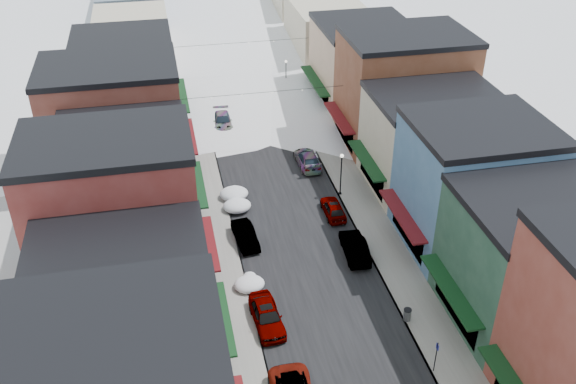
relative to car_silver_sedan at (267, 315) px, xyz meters
name	(u,v)px	position (x,y,z in m)	size (l,w,h in m)	color
road	(236,77)	(4.30, 45.32, -0.79)	(10.00, 160.00, 0.01)	black
sidewalk_left	(185,80)	(-2.30, 45.32, -0.72)	(3.20, 160.00, 0.15)	gray
sidewalk_right	(287,72)	(10.90, 45.32, -0.72)	(3.20, 160.00, 0.15)	gray
curb_left	(197,79)	(-0.75, 45.32, -0.72)	(0.10, 160.00, 0.15)	slate
curb_right	(275,73)	(9.35, 45.32, -0.72)	(0.10, 160.00, 0.15)	slate
bldg_l_cream	(126,312)	(-8.89, -2.18, 3.96)	(11.30, 8.20, 9.50)	beige
bldg_l_brick_near	(116,219)	(-9.39, 5.82, 5.46)	(12.30, 8.20, 12.50)	maroon
bldg_l_grayblue	(127,178)	(-8.89, 14.32, 3.71)	(11.30, 9.20, 9.00)	slate
bldg_l_brick_far	(114,121)	(-9.89, 23.32, 4.71)	(13.30, 9.20, 11.00)	brown
bldg_l_tan	(126,84)	(-8.89, 33.32, 4.21)	(11.30, 11.20, 10.00)	#937960
bldg_r_green	(532,260)	(17.49, -2.68, 3.96)	(11.30, 9.20, 9.50)	#214533
bldg_r_blue	(473,185)	(17.49, 6.32, 4.46)	(11.30, 9.20, 10.50)	#3F688F
bldg_r_cream	(432,141)	(17.99, 15.32, 3.71)	(12.30, 9.20, 9.00)	#BAB295
bldg_r_brick_far	(403,89)	(18.49, 24.32, 4.96)	(13.30, 9.20, 11.50)	brown
bldg_r_tan	(363,64)	(17.49, 34.32, 3.96)	(11.30, 11.20, 9.50)	tan
overhead_cables	(250,65)	(4.30, 32.82, 5.40)	(16.40, 15.04, 0.04)	black
car_silver_sedan	(267,315)	(0.00, 0.00, 0.00)	(1.88, 4.68, 1.59)	gray
car_dark_hatch	(245,235)	(0.00, 9.69, -0.10)	(1.47, 4.21, 1.39)	black
car_silver_wagon	(222,121)	(0.80, 31.25, -0.08)	(2.01, 4.95, 1.44)	#ACAEB5
car_green_sedan	(355,247)	(8.17, 6.24, -0.03)	(1.63, 4.68, 1.54)	black
car_gray_suv	(333,208)	(8.03, 12.06, -0.12)	(1.61, 4.00, 1.36)	#9FA0A7
car_black_sedan	(308,159)	(7.88, 20.97, -0.08)	(2.01, 4.95, 1.44)	black
car_lane_silver	(221,67)	(2.53, 47.36, -0.13)	(1.58, 3.92, 1.34)	#A9ADB2
car_lane_white	(253,69)	(6.50, 45.38, 0.05)	(2.80, 6.08, 1.69)	silver
parking_sign	(436,355)	(9.50, -6.43, 0.76)	(0.07, 0.33, 2.41)	black
trash_can	(407,315)	(9.50, -1.73, -0.17)	(0.55, 0.55, 0.94)	#5C5E61
streetlamp_near	(341,169)	(9.50, 15.02, 1.93)	(0.34, 0.34, 4.09)	black
streetlamp_far	(286,72)	(9.56, 39.24, 1.81)	(0.32, 0.32, 3.90)	black
snow_pile_near	(249,283)	(-0.58, 3.98, -0.34)	(2.25, 2.58, 0.95)	white
snow_pile_mid	(237,205)	(0.02, 14.53, -0.30)	(2.44, 2.70, 1.03)	white
snow_pile_far	(234,193)	(0.02, 16.51, -0.28)	(2.56, 2.78, 1.08)	white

